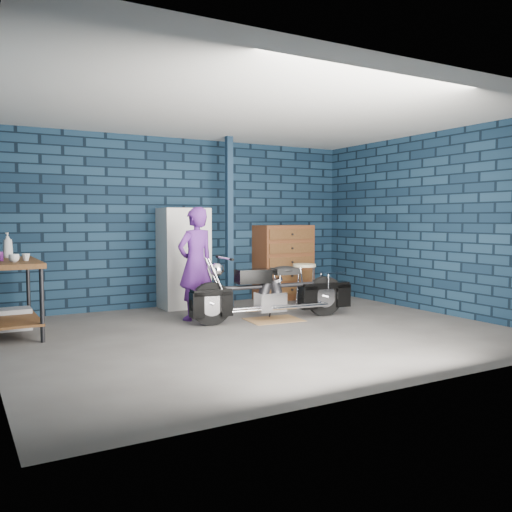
{
  "coord_description": "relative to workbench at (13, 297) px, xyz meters",
  "views": [
    {
      "loc": [
        -3.3,
        -5.75,
        1.42
      ],
      "look_at": [
        0.11,
        0.3,
        0.93
      ],
      "focal_mm": 38.0,
      "sensor_mm": 36.0,
      "label": 1
    }
  ],
  "objects": [
    {
      "name": "drip_mat",
      "position": [
        3.26,
        -0.75,
        -0.45
      ],
      "size": [
        0.79,
        0.62,
        0.01
      ],
      "primitive_type": "cube",
      "rotation": [
        0.0,
        0.0,
        -0.09
      ],
      "color": "brown",
      "rests_on": "ground"
    },
    {
      "name": "storage_bin",
      "position": [
        0.02,
        0.31,
        -0.32
      ],
      "size": [
        0.44,
        0.31,
        0.27
      ],
      "primitive_type": "cube",
      "color": "#95979D",
      "rests_on": "ground"
    },
    {
      "name": "cup_b",
      "position": [
        0.14,
        -0.19,
        0.5
      ],
      "size": [
        0.11,
        0.11,
        0.09
      ],
      "primitive_type": "imported",
      "rotation": [
        0.0,
        0.0,
        -0.3
      ],
      "color": "beige",
      "rests_on": "workbench"
    },
    {
      "name": "shop_stool",
      "position": [
        4.34,
        0.08,
        -0.12
      ],
      "size": [
        0.46,
        0.46,
        0.68
      ],
      "primitive_type": null,
      "rotation": [
        0.0,
        0.0,
        -0.29
      ],
      "color": "beige",
      "rests_on": "ground"
    },
    {
      "name": "room_walls",
      "position": [
        2.68,
        -0.83,
        1.45
      ],
      "size": [
        6.02,
        5.01,
        2.71
      ],
      "color": "black",
      "rests_on": "ground"
    },
    {
      "name": "mug_purple",
      "position": [
        -0.13,
        -0.07,
        0.51
      ],
      "size": [
        0.1,
        0.1,
        0.11
      ],
      "primitive_type": "cylinder",
      "rotation": [
        0.0,
        0.0,
        0.24
      ],
      "color": "#601B6D",
      "rests_on": "workbench"
    },
    {
      "name": "workbench",
      "position": [
        0.0,
        0.0,
        0.0
      ],
      "size": [
        0.6,
        1.4,
        0.91
      ],
      "primitive_type": "cube",
      "color": "brown",
      "rests_on": "ground"
    },
    {
      "name": "person",
      "position": [
        2.33,
        -0.19,
        0.33
      ],
      "size": [
        0.64,
        0.5,
        1.57
      ],
      "primitive_type": "imported",
      "rotation": [
        0.0,
        0.0,
        3.37
      ],
      "color": "#53207A",
      "rests_on": "ground"
    },
    {
      "name": "cup_a",
      "position": [
        -0.0,
        -0.32,
        0.5
      ],
      "size": [
        0.12,
        0.12,
        0.09
      ],
      "primitive_type": "imported",
      "rotation": [
        0.0,
        0.0,
        -0.02
      ],
      "color": "beige",
      "rests_on": "workbench"
    },
    {
      "name": "locker",
      "position": [
        2.57,
        0.85,
        0.33
      ],
      "size": [
        0.74,
        0.53,
        1.58
      ],
      "primitive_type": "cube",
      "color": "silver",
      "rests_on": "ground"
    },
    {
      "name": "motorcycle",
      "position": [
        3.26,
        -0.75,
        -0.0
      ],
      "size": [
        2.1,
        0.74,
        0.91
      ],
      "primitive_type": null,
      "rotation": [
        0.0,
        0.0,
        -0.09
      ],
      "color": "black",
      "rests_on": "ground"
    },
    {
      "name": "tool_chest",
      "position": [
        4.43,
        0.85,
        0.19
      ],
      "size": [
        0.97,
        0.54,
        1.3
      ],
      "primitive_type": "cube",
      "color": "brown",
      "rests_on": "ground"
    },
    {
      "name": "bottle",
      "position": [
        0.0,
        0.48,
        0.62
      ],
      "size": [
        0.16,
        0.16,
        0.32
      ],
      "primitive_type": "imported",
      "rotation": [
        0.0,
        0.0,
        -0.41
      ],
      "color": "#95979D",
      "rests_on": "workbench"
    },
    {
      "name": "ground",
      "position": [
        2.68,
        -1.38,
        -0.46
      ],
      "size": [
        6.0,
        6.0,
        0.0
      ],
      "primitive_type": "plane",
      "color": "#53504D",
      "rests_on": "ground"
    },
    {
      "name": "support_post",
      "position": [
        3.23,
        0.57,
        0.9
      ],
      "size": [
        0.1,
        0.1,
        2.7
      ],
      "primitive_type": "cube",
      "color": "#122539",
      "rests_on": "ground"
    }
  ]
}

